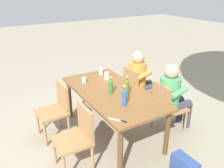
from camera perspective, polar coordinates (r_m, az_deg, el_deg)
The scene contains 15 objects.
ground_plane at distance 3.95m, azimuth 0.00°, elevation -11.82°, with size 24.00×24.00×0.00m, color gray.
dining_table at distance 3.60m, azimuth 0.00°, elevation -2.99°, with size 1.85×0.94×0.76m.
chair_far_left at distance 4.38m, azimuth 5.82°, elevation -0.81°, with size 0.45×0.45×0.87m.
chair_far_right at distance 3.82m, azimuth 13.20°, elevation -5.15°, with size 0.47×0.47×0.87m.
chair_near_right at distance 3.08m, azimuth -8.46°, elevation -12.33°, with size 0.44×0.44×0.87m.
chair_near_left at distance 3.76m, azimuth -13.51°, elevation -5.70°, with size 0.45×0.45×0.87m.
person_in_white_shirt at distance 4.38m, azimuth 7.04°, elevation 1.50°, with size 0.47×0.62×1.18m.
person_in_plaid_shirt at distance 3.82m, azimuth 14.68°, elevation -2.54°, with size 0.47×0.62×1.18m.
bottle_blue at distance 3.10m, azimuth 3.05°, elevation -3.18°, with size 0.06×0.06×0.30m.
bottle_olive at distance 3.40m, azimuth 3.67°, elevation -0.72°, with size 0.06×0.06×0.30m.
bottle_green at distance 3.44m, azimuth -0.34°, elevation -0.56°, with size 0.06×0.06×0.27m.
cup_white at distance 4.01m, azimuth -1.30°, elevation 2.12°, with size 0.08×0.08×0.12m, color white.
cup_steel at distance 3.90m, azimuth -6.86°, elevation 0.99°, with size 0.08×0.08×0.08m, color #B2B7BC.
cup_glass at distance 4.25m, azimuth -2.73°, elevation 3.20°, with size 0.08×0.08×0.10m, color silver.
table_knife at distance 2.83m, azimuth 1.70°, elevation -8.93°, with size 0.21×0.16×0.01m.
Camera 1 is at (2.77, -1.66, 2.28)m, focal length 37.23 mm.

